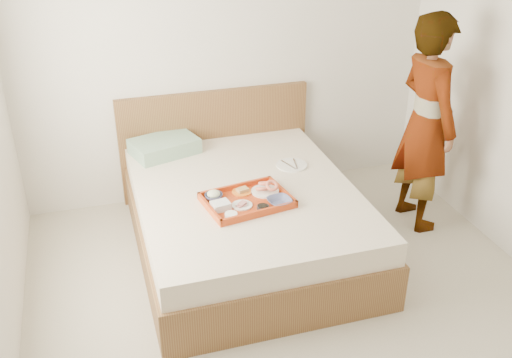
{
  "coord_description": "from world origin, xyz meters",
  "views": [
    {
      "loc": [
        -1.14,
        -2.61,
        2.59
      ],
      "look_at": [
        -0.08,
        0.9,
        0.65
      ],
      "focal_mm": 41.17,
      "sensor_mm": 36.0,
      "label": 1
    }
  ],
  "objects": [
    {
      "name": "salad_bowl",
      "position": [
        -0.4,
        0.89,
        0.57
      ],
      "size": [
        0.15,
        0.15,
        0.04
      ],
      "primitive_type": "imported",
      "rotation": [
        0.0,
        0.0,
        0.16
      ],
      "color": "navy",
      "rests_on": "tray"
    },
    {
      "name": "ground",
      "position": [
        0.0,
        0.0,
        0.0
      ],
      "size": [
        3.5,
        4.0,
        0.01
      ],
      "primitive_type": "cube",
      "color": "#BAB49E",
      "rests_on": "ground"
    },
    {
      "name": "wall_back",
      "position": [
        0.0,
        2.0,
        1.3
      ],
      "size": [
        3.5,
        0.01,
        2.6
      ],
      "primitive_type": "cube",
      "color": "silver",
      "rests_on": "ground"
    },
    {
      "name": "bread_plate",
      "position": [
        -0.18,
        0.92,
        0.55
      ],
      "size": [
        0.16,
        0.16,
        0.01
      ],
      "primitive_type": "cylinder",
      "rotation": [
        0.0,
        0.0,
        0.16
      ],
      "color": "orange",
      "rests_on": "tray"
    },
    {
      "name": "dinner_plate",
      "position": [
        0.31,
        1.25,
        0.54
      ],
      "size": [
        0.24,
        0.24,
        0.01
      ],
      "primitive_type": "cylinder",
      "rotation": [
        0.0,
        0.0,
        -0.0
      ],
      "color": "white",
      "rests_on": "bed"
    },
    {
      "name": "plastic_tub",
      "position": [
        -0.38,
        0.74,
        0.57
      ],
      "size": [
        0.14,
        0.12,
        0.05
      ],
      "primitive_type": "cube",
      "rotation": [
        0.0,
        0.0,
        0.16
      ],
      "color": "silver",
      "rests_on": "tray"
    },
    {
      "name": "sauce_dish",
      "position": [
        -0.11,
        0.65,
        0.56
      ],
      "size": [
        0.1,
        0.1,
        0.03
      ],
      "primitive_type": "cylinder",
      "rotation": [
        0.0,
        0.0,
        0.16
      ],
      "color": "black",
      "rests_on": "tray"
    },
    {
      "name": "headboard",
      "position": [
        -0.13,
        1.97,
        0.47
      ],
      "size": [
        1.65,
        0.06,
        0.95
      ],
      "primitive_type": "cube",
      "color": "brown",
      "rests_on": "ground"
    },
    {
      "name": "pillow",
      "position": [
        -0.6,
        1.77,
        0.59
      ],
      "size": [
        0.59,
        0.48,
        0.12
      ],
      "primitive_type": "cube",
      "rotation": [
        0.0,
        0.0,
        0.3
      ],
      "color": "#8DAD8E",
      "rests_on": "bed"
    },
    {
      "name": "tray",
      "position": [
        -0.18,
        0.79,
        0.56
      ],
      "size": [
        0.64,
        0.51,
        0.05
      ],
      "primitive_type": "cube",
      "rotation": [
        0.0,
        0.0,
        0.16
      ],
      "color": "#C94814",
      "rests_on": "bed"
    },
    {
      "name": "bed",
      "position": [
        -0.13,
        1.0,
        0.27
      ],
      "size": [
        1.65,
        2.0,
        0.53
      ],
      "primitive_type": "cube",
      "color": "brown",
      "rests_on": "ground"
    },
    {
      "name": "cheese_round",
      "position": [
        -0.34,
        0.62,
        0.56
      ],
      "size": [
        0.1,
        0.1,
        0.03
      ],
      "primitive_type": "cylinder",
      "rotation": [
        0.0,
        0.0,
        0.16
      ],
      "color": "white",
      "rests_on": "tray"
    },
    {
      "name": "person",
      "position": [
        1.32,
        1.02,
        0.86
      ],
      "size": [
        0.44,
        0.64,
        1.72
      ],
      "primitive_type": "imported",
      "rotation": [
        0.0,
        0.0,
        1.61
      ],
      "color": "silver",
      "rests_on": "ground"
    },
    {
      "name": "meat_plate",
      "position": [
        -0.23,
        0.74,
        0.55
      ],
      "size": [
        0.16,
        0.16,
        0.01
      ],
      "primitive_type": "cylinder",
      "rotation": [
        0.0,
        0.0,
        0.16
      ],
      "color": "white",
      "rests_on": "tray"
    },
    {
      "name": "navy_bowl_big",
      "position": [
        0.02,
        0.69,
        0.57
      ],
      "size": [
        0.19,
        0.19,
        0.04
      ],
      "primitive_type": "imported",
      "rotation": [
        0.0,
        0.0,
        0.16
      ],
      "color": "navy",
      "rests_on": "tray"
    },
    {
      "name": "prawn_plate",
      "position": [
        -0.02,
        0.88,
        0.55
      ],
      "size": [
        0.23,
        0.23,
        0.01
      ],
      "primitive_type": "cylinder",
      "rotation": [
        0.0,
        0.0,
        0.16
      ],
      "color": "white",
      "rests_on": "tray"
    }
  ]
}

